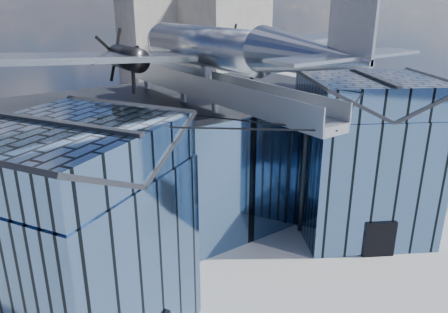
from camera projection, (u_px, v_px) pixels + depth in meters
ground_plane at (241, 266)px, 29.20m from camera, size 120.00×120.00×0.00m
museum at (194, 163)px, 31.80m from camera, size 32.88×24.50×17.60m
bg_towers at (46, 48)px, 65.41m from camera, size 77.00×24.50×26.00m
tree_side_e at (418, 118)px, 50.75m from camera, size 4.78×4.78×5.66m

